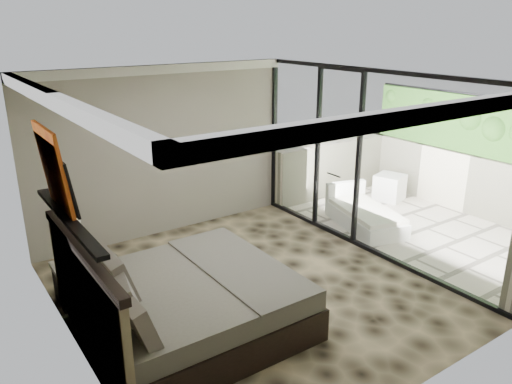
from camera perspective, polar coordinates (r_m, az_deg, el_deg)
floor at (r=6.84m, az=-0.76°, el=-11.17°), size 5.00×5.00×0.00m
ceiling at (r=5.96m, az=-0.88°, el=12.75°), size 4.50×5.00×0.02m
back_wall at (r=8.36m, az=-10.44°, el=4.52°), size 4.50×0.02×2.80m
left_wall at (r=5.42m, az=-20.91°, el=-4.37°), size 0.02×5.00×2.80m
glass_wall at (r=7.69m, az=13.24°, el=3.09°), size 0.08×5.00×2.80m
terrace_slab at (r=9.28m, az=18.86°, el=-4.28°), size 3.00×5.00×0.12m
parapet_far at (r=10.15m, az=23.81°, el=0.76°), size 0.30×5.00×1.10m
foliage_hedge at (r=9.90m, az=24.65°, el=6.82°), size 0.36×4.60×1.10m
picture_ledge at (r=5.49m, az=-20.69°, el=-2.93°), size 0.12×2.20×0.05m
bed at (r=5.90m, az=-8.33°, el=-12.40°), size 2.35×2.27×1.30m
nightstand at (r=6.89m, az=-19.75°, el=-9.69°), size 0.66×0.66×0.52m
table_lamp at (r=6.65m, az=-20.68°, el=-4.70°), size 0.33×0.33×0.60m
abstract_canvas at (r=5.62m, az=-22.19°, el=2.51°), size 0.13×0.90×0.90m
framed_print at (r=5.48m, az=-20.94°, el=0.62°), size 0.11×0.50×0.60m
ottoman at (r=10.43m, az=15.01°, el=0.53°), size 0.65×0.65×0.52m
lounger at (r=9.00m, az=12.23°, el=-2.65°), size 1.16×1.72×0.61m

